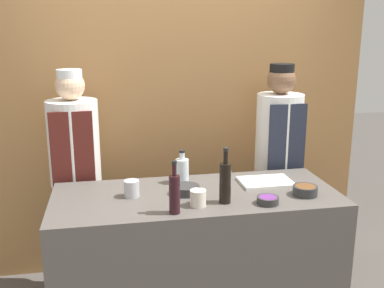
# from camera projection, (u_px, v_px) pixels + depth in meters

# --- Properties ---
(cabinet_wall) EXTENTS (3.15, 0.18, 2.40)m
(cabinet_wall) POSITION_uv_depth(u_px,v_px,m) (172.00, 122.00, 3.68)
(cabinet_wall) COLOR olive
(cabinet_wall) RESTS_ON ground_plane
(counter) EXTENTS (1.77, 0.73, 0.96)m
(counter) POSITION_uv_depth(u_px,v_px,m) (196.00, 263.00, 2.89)
(counter) COLOR #514C47
(counter) RESTS_ON ground_plane
(sauce_bowl_brown) EXTENTS (0.15, 0.15, 0.06)m
(sauce_bowl_brown) POSITION_uv_depth(u_px,v_px,m) (305.00, 190.00, 2.74)
(sauce_bowl_brown) COLOR #2D2D2D
(sauce_bowl_brown) RESTS_ON counter
(sauce_bowl_green) EXTENTS (0.17, 0.17, 0.05)m
(sauce_bowl_green) POSITION_uv_depth(u_px,v_px,m) (186.00, 189.00, 2.76)
(sauce_bowl_green) COLOR #2D2D2D
(sauce_bowl_green) RESTS_ON counter
(sauce_bowl_purple) EXTENTS (0.13, 0.13, 0.04)m
(sauce_bowl_purple) POSITION_uv_depth(u_px,v_px,m) (268.00, 200.00, 2.61)
(sauce_bowl_purple) COLOR #2D2D2D
(sauce_bowl_purple) RESTS_ON counter
(cutting_board) EXTENTS (0.34, 0.24, 0.02)m
(cutting_board) POSITION_uv_depth(u_px,v_px,m) (266.00, 182.00, 2.95)
(cutting_board) COLOR white
(cutting_board) RESTS_ON counter
(bottle_soy) EXTENTS (0.07, 0.07, 0.33)m
(bottle_soy) POSITION_uv_depth(u_px,v_px,m) (225.00, 182.00, 2.60)
(bottle_soy) COLOR black
(bottle_soy) RESTS_ON counter
(bottle_clear) EXTENTS (0.09, 0.09, 0.22)m
(bottle_clear) POSITION_uv_depth(u_px,v_px,m) (182.00, 170.00, 2.95)
(bottle_clear) COLOR silver
(bottle_clear) RESTS_ON counter
(bottle_wine) EXTENTS (0.06, 0.06, 0.30)m
(bottle_wine) POSITION_uv_depth(u_px,v_px,m) (175.00, 193.00, 2.45)
(bottle_wine) COLOR black
(bottle_wine) RESTS_ON counter
(cup_cream) EXTENTS (0.09, 0.09, 0.10)m
(cup_cream) POSITION_uv_depth(u_px,v_px,m) (198.00, 198.00, 2.57)
(cup_cream) COLOR silver
(cup_cream) RESTS_ON counter
(cup_steel) EXTENTS (0.09, 0.09, 0.10)m
(cup_steel) POSITION_uv_depth(u_px,v_px,m) (132.00, 189.00, 2.71)
(cup_steel) COLOR #B7B7BC
(cup_steel) RESTS_ON counter
(chef_left) EXTENTS (0.36, 0.36, 1.68)m
(chef_left) POSITION_uv_depth(u_px,v_px,m) (76.00, 178.00, 3.21)
(chef_left) COLOR #28282D
(chef_left) RESTS_ON ground_plane
(chef_right) EXTENTS (0.35, 0.35, 1.70)m
(chef_right) POSITION_uv_depth(u_px,v_px,m) (277.00, 164.00, 3.48)
(chef_right) COLOR #28282D
(chef_right) RESTS_ON ground_plane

